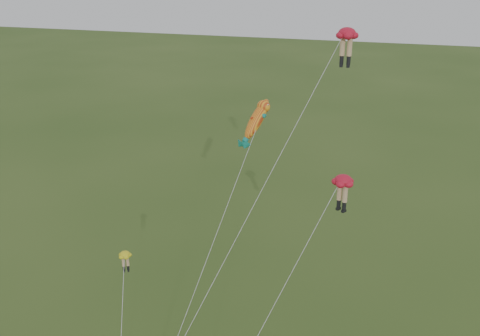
# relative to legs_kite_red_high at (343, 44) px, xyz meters

# --- Properties ---
(legs_kite_red_high) EXTENTS (9.74, 13.92, 21.06)m
(legs_kite_red_high) POSITION_rel_legs_kite_red_high_xyz_m (0.00, 0.00, 0.00)
(legs_kite_red_high) COLOR red
(legs_kite_red_high) RESTS_ON ground
(legs_kite_red_mid) EXTENTS (7.01, 11.45, 13.21)m
(legs_kite_red_mid) POSITION_rel_legs_kite_red_high_xyz_m (0.82, -3.68, -7.66)
(legs_kite_red_mid) COLOR red
(legs_kite_red_mid) RESTS_ON ground
(legs_kite_yellow) EXTENTS (2.35, 6.36, 9.18)m
(legs_kite_yellow) POSITION_rel_legs_kite_red_high_xyz_m (-10.54, -9.20, -11.95)
(legs_kite_yellow) COLOR yellow
(legs_kite_yellow) RESTS_ON ground
(fish_kite) EXTENTS (4.47, 13.51, 16.64)m
(fish_kite) POSITION_rel_legs_kite_red_high_xyz_m (-5.08, -0.63, -5.01)
(fish_kite) COLOR #FFA820
(fish_kite) RESTS_ON ground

